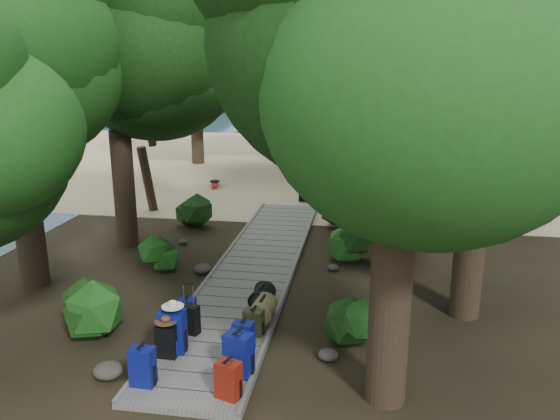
% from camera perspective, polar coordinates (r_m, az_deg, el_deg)
% --- Properties ---
extents(ground, '(120.00, 120.00, 0.00)m').
position_cam_1_polar(ground, '(13.03, -3.40, -7.80)').
color(ground, '#312818').
rests_on(ground, ground).
extents(sand_beach, '(40.00, 22.00, 0.02)m').
position_cam_1_polar(sand_beach, '(28.28, 3.63, 4.91)').
color(sand_beach, '#CCB78A').
rests_on(sand_beach, ground).
extents(distant_hill, '(32.00, 16.00, 12.00)m').
position_cam_1_polar(distant_hill, '(73.55, -26.73, 9.76)').
color(distant_hill, black).
rests_on(distant_hill, ground).
extents(boardwalk, '(2.00, 12.00, 0.12)m').
position_cam_1_polar(boardwalk, '(13.92, -2.51, -5.98)').
color(boardwalk, slate).
rests_on(boardwalk, ground).
extents(backpack_left_a, '(0.39, 0.28, 0.71)m').
position_cam_1_polar(backpack_left_a, '(9.23, -14.18, -15.38)').
color(backpack_left_a, navy).
rests_on(backpack_left_a, boardwalk).
extents(backpack_left_b, '(0.36, 0.26, 0.65)m').
position_cam_1_polar(backpack_left_b, '(9.93, -11.74, -13.07)').
color(backpack_left_b, black).
rests_on(backpack_left_b, boardwalk).
extents(backpack_left_c, '(0.47, 0.35, 0.85)m').
position_cam_1_polar(backpack_left_c, '(10.03, -11.19, -12.10)').
color(backpack_left_c, navy).
rests_on(backpack_left_c, boardwalk).
extents(backpack_left_d, '(0.35, 0.26, 0.51)m').
position_cam_1_polar(backpack_left_d, '(11.12, -9.69, -10.14)').
color(backpack_left_d, navy).
rests_on(backpack_left_d, boardwalk).
extents(backpack_right_a, '(0.43, 0.36, 0.66)m').
position_cam_1_polar(backpack_right_a, '(8.73, -5.41, -17.07)').
color(backpack_right_a, maroon).
rests_on(backpack_right_a, boardwalk).
extents(backpack_right_b, '(0.51, 0.42, 0.80)m').
position_cam_1_polar(backpack_right_b, '(9.23, -4.35, -14.58)').
color(backpack_right_b, navy).
rests_on(backpack_right_b, boardwalk).
extents(backpack_right_c, '(0.39, 0.30, 0.61)m').
position_cam_1_polar(backpack_right_c, '(9.93, -3.83, -12.91)').
color(backpack_right_c, navy).
rests_on(backpack_right_c, boardwalk).
extents(backpack_right_d, '(0.39, 0.31, 0.55)m').
position_cam_1_polar(backpack_right_d, '(10.47, -2.78, -11.51)').
color(backpack_right_d, '#373819').
rests_on(backpack_right_d, boardwalk).
extents(duffel_right_khaki, '(0.49, 0.69, 0.44)m').
position_cam_1_polar(duffel_right_khaki, '(11.04, -1.81, -10.31)').
color(duffel_right_khaki, olive).
rests_on(duffel_right_khaki, boardwalk).
extents(duffel_right_black, '(0.50, 0.71, 0.42)m').
position_cam_1_polar(duffel_right_black, '(11.63, -1.88, -8.99)').
color(duffel_right_black, black).
rests_on(duffel_right_black, boardwalk).
extents(suitcase_on_boardwalk, '(0.41, 0.29, 0.57)m').
position_cam_1_polar(suitcase_on_boardwalk, '(10.63, -9.42, -11.20)').
color(suitcase_on_boardwalk, black).
rests_on(suitcase_on_boardwalk, boardwalk).
extents(lone_suitcase_on_sand, '(0.45, 0.29, 0.66)m').
position_cam_1_polar(lone_suitcase_on_sand, '(20.40, 2.62, 1.82)').
color(lone_suitcase_on_sand, black).
rests_on(lone_suitcase_on_sand, sand_beach).
extents(hat_brown, '(0.39, 0.39, 0.12)m').
position_cam_1_polar(hat_brown, '(9.77, -11.86, -11.02)').
color(hat_brown, '#51351E').
rests_on(hat_brown, backpack_left_b).
extents(hat_white, '(0.39, 0.39, 0.13)m').
position_cam_1_polar(hat_white, '(9.82, -11.17, -9.52)').
color(hat_white, silver).
rests_on(hat_white, backpack_left_c).
extents(kayak, '(1.29, 3.09, 0.30)m').
position_cam_1_polar(kayak, '(23.11, -6.83, 2.88)').
color(kayak, '#9E0D12').
rests_on(kayak, sand_beach).
extents(sun_lounger, '(1.13, 1.70, 0.52)m').
position_cam_1_polar(sun_lounger, '(21.85, 10.89, 2.28)').
color(sun_lounger, silver).
rests_on(sun_lounger, sand_beach).
extents(tree_right_a, '(5.34, 5.34, 8.90)m').
position_cam_1_polar(tree_right_a, '(7.67, 12.55, 9.98)').
color(tree_right_a, black).
rests_on(tree_right_a, ground).
extents(tree_right_b, '(4.88, 4.88, 8.72)m').
position_cam_1_polar(tree_right_b, '(11.11, 20.53, 10.48)').
color(tree_right_b, black).
rests_on(tree_right_b, ground).
extents(tree_right_c, '(5.21, 5.21, 9.03)m').
position_cam_1_polar(tree_right_c, '(13.77, 11.62, 12.52)').
color(tree_right_c, black).
rests_on(tree_right_c, ground).
extents(tree_right_d, '(6.58, 6.58, 12.06)m').
position_cam_1_polar(tree_right_d, '(16.47, 21.57, 17.51)').
color(tree_right_d, black).
rests_on(tree_right_d, ground).
extents(tree_right_e, '(5.28, 5.28, 9.50)m').
position_cam_1_polar(tree_right_e, '(18.40, 15.89, 13.63)').
color(tree_right_e, black).
rests_on(tree_right_e, ground).
extents(tree_right_f, '(5.49, 5.49, 9.80)m').
position_cam_1_polar(tree_right_f, '(22.18, 19.36, 13.95)').
color(tree_right_f, black).
rests_on(tree_right_f, ground).
extents(tree_left_b, '(5.14, 5.14, 9.26)m').
position_cam_1_polar(tree_left_b, '(13.36, -26.31, 11.70)').
color(tree_left_b, black).
rests_on(tree_left_b, ground).
extents(tree_left_c, '(4.96, 4.96, 8.62)m').
position_cam_1_polar(tree_left_c, '(15.59, -16.71, 11.75)').
color(tree_left_c, black).
rests_on(tree_left_c, ground).
extents(tree_back_a, '(5.27, 5.27, 9.12)m').
position_cam_1_polar(tree_back_a, '(27.05, 1.32, 14.16)').
color(tree_back_a, black).
rests_on(tree_back_a, ground).
extents(tree_back_b, '(5.01, 5.01, 8.94)m').
position_cam_1_polar(tree_back_b, '(27.61, 8.34, 13.85)').
color(tree_back_b, black).
rests_on(tree_back_b, ground).
extents(tree_back_c, '(5.50, 5.50, 9.90)m').
position_cam_1_polar(tree_back_c, '(27.70, 14.82, 14.52)').
color(tree_back_c, black).
rests_on(tree_back_c, ground).
extents(tree_back_d, '(5.35, 5.35, 8.92)m').
position_cam_1_polar(tree_back_d, '(28.07, -8.90, 13.83)').
color(tree_back_d, black).
rests_on(tree_back_d, ground).
extents(palm_right_a, '(4.18, 4.18, 7.12)m').
position_cam_1_polar(palm_right_a, '(18.27, 11.10, 10.18)').
color(palm_right_a, '#1B4613').
rests_on(palm_right_a, ground).
extents(palm_right_b, '(3.91, 3.91, 7.56)m').
position_cam_1_polar(palm_right_b, '(22.93, 16.14, 11.42)').
color(palm_right_b, '#1B4613').
rests_on(palm_right_b, ground).
extents(palm_right_c, '(4.77, 4.77, 7.59)m').
position_cam_1_polar(palm_right_c, '(24.33, 8.53, 12.07)').
color(palm_right_c, '#1B4613').
rests_on(palm_right_c, ground).
extents(palm_left_a, '(4.34, 4.34, 6.91)m').
position_cam_1_polar(palm_left_a, '(19.25, -14.45, 9.91)').
color(palm_left_a, '#1B4613').
rests_on(palm_left_a, ground).
extents(rock_left_a, '(0.51, 0.46, 0.28)m').
position_cam_1_polar(rock_left_a, '(9.88, -17.50, -15.71)').
color(rock_left_a, '#4C473F').
rests_on(rock_left_a, ground).
extents(rock_left_b, '(0.34, 0.30, 0.18)m').
position_cam_1_polar(rock_left_b, '(11.79, -16.86, -10.60)').
color(rock_left_b, '#4C473F').
rests_on(rock_left_b, ground).
extents(rock_left_c, '(0.45, 0.40, 0.25)m').
position_cam_1_polar(rock_left_c, '(13.76, -8.05, -6.10)').
color(rock_left_c, '#4C473F').
rests_on(rock_left_c, ground).
extents(rock_left_d, '(0.26, 0.23, 0.14)m').
position_cam_1_polar(rock_left_d, '(16.00, -10.14, -3.29)').
color(rock_left_d, '#4C473F').
rests_on(rock_left_d, ground).
extents(rock_right_a, '(0.37, 0.33, 0.20)m').
position_cam_1_polar(rock_right_a, '(10.00, 5.02, -14.83)').
color(rock_right_a, '#4C473F').
rests_on(rock_right_a, ground).
extents(rock_right_b, '(0.45, 0.40, 0.24)m').
position_cam_1_polar(rock_right_b, '(11.39, 9.54, -10.89)').
color(rock_right_b, '#4C473F').
rests_on(rock_right_b, ground).
extents(rock_right_c, '(0.29, 0.26, 0.16)m').
position_cam_1_polar(rock_right_c, '(13.89, 5.54, -6.00)').
color(rock_right_c, '#4C473F').
rests_on(rock_right_c, ground).
extents(rock_right_d, '(0.52, 0.47, 0.29)m').
position_cam_1_polar(rock_right_d, '(16.36, 8.87, -2.55)').
color(rock_right_d, '#4C473F').
rests_on(rock_right_d, ground).
extents(shrub_left_a, '(1.22, 1.22, 1.10)m').
position_cam_1_polar(shrub_left_a, '(11.11, -19.32, -9.85)').
color(shrub_left_a, '#1E4E17').
rests_on(shrub_left_a, ground).
extents(shrub_left_b, '(0.88, 0.88, 0.79)m').
position_cam_1_polar(shrub_left_b, '(14.05, -12.50, -4.68)').
color(shrub_left_b, '#1E4E17').
rests_on(shrub_left_b, ground).
extents(shrub_left_c, '(1.16, 1.16, 1.05)m').
position_cam_1_polar(shrub_left_c, '(17.55, -9.15, -0.03)').
color(shrub_left_c, '#1E4E17').
rests_on(shrub_left_c, ground).
extents(shrub_right_a, '(1.15, 1.15, 1.03)m').
position_cam_1_polar(shrub_right_a, '(10.24, 7.88, -11.52)').
color(shrub_right_a, '#1E4E17').
rests_on(shrub_right_a, ground).
extents(shrub_right_b, '(1.14, 1.14, 1.03)m').
position_cam_1_polar(shrub_right_b, '(14.36, 7.59, -3.50)').
color(shrub_right_b, '#1E4E17').
rests_on(shrub_right_b, ground).
extents(shrub_right_c, '(0.95, 0.95, 0.86)m').
position_cam_1_polar(shrub_right_c, '(17.40, 5.58, -0.36)').
color(shrub_right_c, '#1E4E17').
rests_on(shrub_right_c, ground).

